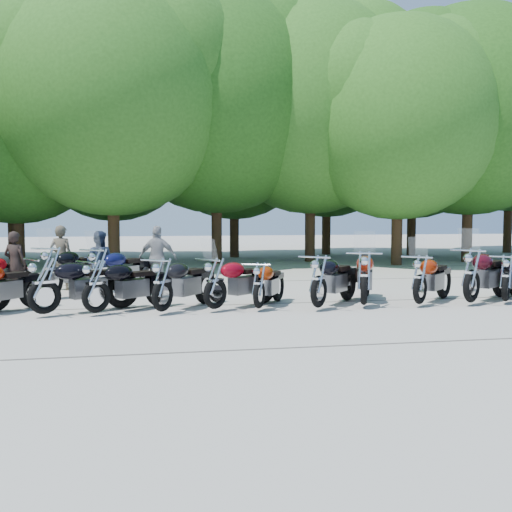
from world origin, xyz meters
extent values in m
plane|color=#9E998F|center=(0.00, 0.00, 0.00)|extent=(90.00, 90.00, 0.00)
cylinder|color=#3A2614|center=(-7.25, 12.84, 1.65)|extent=(0.44, 0.44, 3.31)
sphere|color=#286319|center=(-7.25, 12.84, 5.32)|extent=(7.31, 7.31, 7.31)
cylinder|color=#3A2614|center=(-3.57, 11.24, 1.97)|extent=(0.44, 0.44, 3.93)
sphere|color=#357721|center=(-3.57, 11.24, 6.33)|extent=(8.70, 8.70, 8.70)
cylinder|color=#3A2614|center=(0.54, 13.09, 2.06)|extent=(0.44, 0.44, 4.13)
sphere|color=#286319|center=(0.54, 13.09, 6.64)|extent=(9.13, 9.13, 9.13)
cylinder|color=#3A2614|center=(4.61, 13.20, 2.05)|extent=(0.44, 0.44, 4.09)
sphere|color=#357721|center=(4.61, 13.20, 6.58)|extent=(9.04, 9.04, 9.04)
cylinder|color=#3A2614|center=(7.55, 10.82, 1.81)|extent=(0.44, 0.44, 3.62)
sphere|color=#357721|center=(7.55, 10.82, 5.82)|extent=(8.00, 8.00, 8.00)
cylinder|color=#3A2614|center=(11.20, 11.78, 1.99)|extent=(0.44, 0.44, 3.98)
sphere|color=#286319|center=(11.20, 11.78, 6.40)|extent=(8.79, 8.79, 8.79)
cylinder|color=#3A2614|center=(-8.29, 16.97, 1.76)|extent=(0.44, 0.44, 3.52)
sphere|color=#357721|center=(-8.29, 16.97, 5.66)|extent=(7.78, 7.78, 7.78)
cylinder|color=#3A2614|center=(-3.76, 16.43, 1.71)|extent=(0.44, 0.44, 3.42)
sphere|color=#286319|center=(-3.76, 16.43, 5.50)|extent=(7.56, 7.56, 7.56)
cylinder|color=#3A2614|center=(1.80, 16.47, 1.78)|extent=(0.44, 0.44, 3.56)
sphere|color=#286319|center=(1.80, 16.47, 5.73)|extent=(7.88, 7.88, 7.88)
cylinder|color=#3A2614|center=(6.69, 17.47, 1.88)|extent=(0.44, 0.44, 3.76)
sphere|color=#286319|center=(6.69, 17.47, 6.04)|extent=(8.31, 8.31, 8.31)
cylinder|color=#3A2614|center=(10.68, 16.09, 1.81)|extent=(0.44, 0.44, 3.63)
sphere|color=#357721|center=(10.68, 16.09, 5.83)|extent=(8.02, 8.02, 8.02)
cylinder|color=#3A2614|center=(16.61, 17.02, 2.19)|extent=(0.44, 0.44, 4.37)
sphere|color=#286319|center=(16.61, 17.02, 7.03)|extent=(9.67, 9.67, 9.67)
imported|color=black|center=(-5.65, 3.93, 0.81)|extent=(0.70, 0.59, 1.63)
imported|color=#222E47|center=(-3.64, 4.18, 0.81)|extent=(0.89, 0.76, 1.62)
imported|color=#98989B|center=(-2.12, 4.51, 0.87)|extent=(1.09, 0.66, 1.74)
imported|color=#4E4638|center=(-4.68, 5.01, 0.88)|extent=(0.74, 0.60, 1.75)
camera|label=1|loc=(-2.53, -11.78, 2.05)|focal=42.00mm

